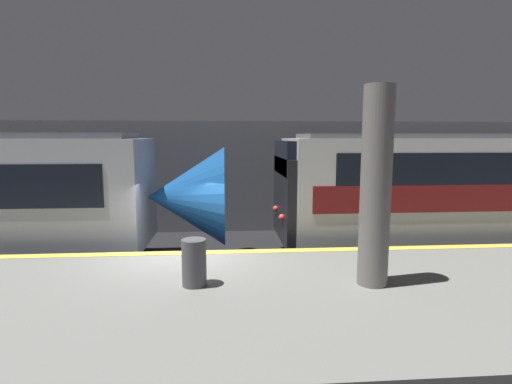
{
  "coord_description": "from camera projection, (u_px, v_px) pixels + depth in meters",
  "views": [
    {
      "loc": [
        1.0,
        -9.17,
        3.69
      ],
      "look_at": [
        1.78,
        0.9,
        2.28
      ],
      "focal_mm": 28.0,
      "sensor_mm": 36.0,
      "label": 1
    }
  ],
  "objects": [
    {
      "name": "trash_bin",
      "position": [
        194.0,
        262.0,
        7.16
      ],
      "size": [
        0.44,
        0.44,
        0.85
      ],
      "color": "#4C4C51",
      "rests_on": "platform"
    },
    {
      "name": "ground_plane",
      "position": [
        185.0,
        293.0,
        9.49
      ],
      "size": [
        120.0,
        120.0,
        0.0
      ],
      "primitive_type": "plane",
      "color": "black"
    },
    {
      "name": "support_pillar_near",
      "position": [
        376.0,
        187.0,
        7.04
      ],
      "size": [
        0.54,
        0.54,
        3.55
      ],
      "color": "slate",
      "rests_on": "platform"
    },
    {
      "name": "station_rear_barrier",
      "position": [
        199.0,
        177.0,
        15.37
      ],
      "size": [
        50.0,
        0.15,
        4.28
      ],
      "color": "gray",
      "rests_on": "ground"
    },
    {
      "name": "platform",
      "position": [
        169.0,
        323.0,
        6.84
      ],
      "size": [
        40.0,
        5.23,
        1.04
      ],
      "color": "slate",
      "rests_on": "ground"
    }
  ]
}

